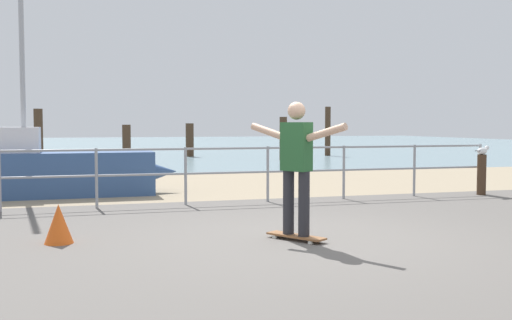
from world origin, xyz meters
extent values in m
cube|color=#605B56|center=(0.00, -1.00, 0.00)|extent=(24.00, 10.00, 0.04)
cube|color=tan|center=(0.00, 7.00, 0.00)|extent=(24.00, 6.00, 0.04)
cube|color=#75939E|center=(0.00, 35.00, 0.00)|extent=(72.00, 50.00, 0.04)
cylinder|color=gray|center=(-2.46, 3.60, 0.53)|extent=(0.05, 0.05, 1.05)
cylinder|color=gray|center=(-0.92, 3.60, 0.53)|extent=(0.05, 0.05, 1.05)
cylinder|color=gray|center=(0.62, 3.60, 0.53)|extent=(0.05, 0.05, 1.05)
cylinder|color=gray|center=(2.16, 3.60, 0.53)|extent=(0.05, 0.05, 1.05)
cylinder|color=gray|center=(3.69, 3.60, 0.53)|extent=(0.05, 0.05, 1.05)
cylinder|color=gray|center=(5.23, 3.60, 0.53)|extent=(0.05, 0.05, 1.05)
cylinder|color=gray|center=(-1.69, 3.60, 1.02)|extent=(13.84, 0.04, 0.04)
cylinder|color=gray|center=(-1.69, 3.60, 0.58)|extent=(13.84, 0.04, 0.04)
cube|color=#335184|center=(-3.48, 5.75, 0.45)|extent=(4.42, 1.46, 0.90)
cone|color=#335184|center=(-1.28, 5.78, 0.45)|extent=(1.11, 0.78, 0.77)
cylinder|color=#9EA0A5|center=(-3.78, 5.74, 3.23)|extent=(0.10, 0.10, 4.66)
cube|color=silver|center=(-4.08, 5.74, 1.15)|extent=(1.21, 0.92, 0.50)
cube|color=brown|center=(-0.16, -0.04, 0.07)|extent=(0.60, 0.78, 0.02)
cylinder|color=silver|center=(0.06, -0.23, 0.03)|extent=(0.06, 0.07, 0.06)
cylinder|color=silver|center=(-0.08, -0.31, 0.03)|extent=(0.06, 0.07, 0.06)
cylinder|color=silver|center=(-0.24, 0.24, 0.03)|extent=(0.06, 0.07, 0.06)
cylinder|color=silver|center=(-0.38, 0.16, 0.03)|extent=(0.06, 0.07, 0.06)
cylinder|color=#26262B|center=(-0.10, -0.14, 0.48)|extent=(0.14, 0.14, 0.80)
cylinder|color=#26262B|center=(-0.22, 0.07, 0.48)|extent=(0.14, 0.14, 0.80)
cube|color=#26592D|center=(-0.16, -0.04, 1.18)|extent=(0.36, 0.41, 0.60)
sphere|color=tan|center=(-0.16, -0.04, 1.62)|extent=(0.22, 0.22, 0.22)
cylinder|color=tan|center=(0.08, -0.41, 1.36)|extent=(0.37, 0.52, 0.23)
cylinder|color=tan|center=(-0.40, 0.34, 1.36)|extent=(0.37, 0.52, 0.23)
cylinder|color=#422D1E|center=(5.13, 3.40, 0.42)|extent=(0.18, 0.18, 0.84)
ellipsoid|color=white|center=(5.13, 3.40, 0.91)|extent=(0.35, 0.26, 0.14)
sphere|color=white|center=(5.30, 3.48, 0.97)|extent=(0.09, 0.09, 0.09)
cone|color=gold|center=(5.35, 3.51, 0.97)|extent=(0.06, 0.04, 0.02)
cube|color=slate|center=(4.98, 3.34, 0.92)|extent=(0.14, 0.12, 0.02)
cylinder|color=#422D1E|center=(-4.19, 16.81, 1.02)|extent=(0.33, 0.33, 2.03)
cylinder|color=#422D1E|center=(-1.11, 15.00, 0.72)|extent=(0.30, 0.30, 1.44)
cylinder|color=#422D1E|center=(1.98, 19.48, 0.75)|extent=(0.36, 0.36, 1.49)
cylinder|color=#422D1E|center=(5.07, 15.66, 0.87)|extent=(0.30, 0.30, 1.75)
cylinder|color=#422D1E|center=(8.16, 18.39, 1.13)|extent=(0.26, 0.26, 2.25)
cone|color=#E55919|center=(-2.98, 0.58, 0.25)|extent=(0.36, 0.36, 0.50)
camera|label=1|loc=(-2.72, -6.97, 1.46)|focal=42.11mm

